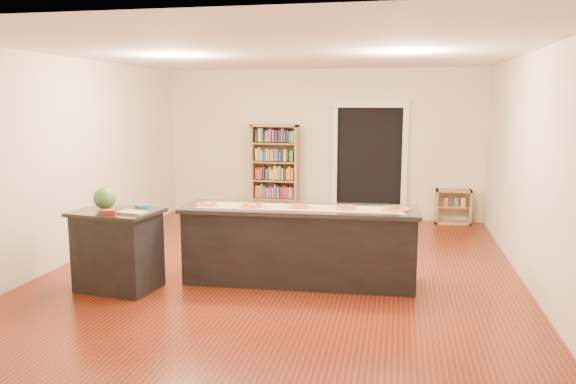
% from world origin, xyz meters
% --- Properties ---
extents(room, '(6.00, 7.00, 2.80)m').
position_xyz_m(room, '(0.00, 0.00, 1.40)').
color(room, beige).
rests_on(room, ground).
extents(doorway, '(1.40, 0.09, 2.21)m').
position_xyz_m(doorway, '(0.90, 3.46, 1.20)').
color(doorway, black).
rests_on(doorway, room).
extents(kitchen_island, '(2.84, 0.77, 0.94)m').
position_xyz_m(kitchen_island, '(0.29, -0.53, 0.47)').
color(kitchen_island, black).
rests_on(kitchen_island, ground).
extents(side_counter, '(0.96, 0.70, 0.94)m').
position_xyz_m(side_counter, '(-1.76, -1.19, 0.48)').
color(side_counter, black).
rests_on(side_counter, ground).
extents(bookshelf, '(0.88, 0.31, 1.77)m').
position_xyz_m(bookshelf, '(-0.87, 3.29, 0.88)').
color(bookshelf, '#A2814F').
rests_on(bookshelf, ground).
extents(low_shelf, '(0.63, 0.27, 0.63)m').
position_xyz_m(low_shelf, '(2.44, 3.32, 0.31)').
color(low_shelf, '#A2814F').
rests_on(low_shelf, ground).
extents(waste_bin, '(0.23, 0.23, 0.34)m').
position_xyz_m(waste_bin, '(-0.33, 3.13, 0.17)').
color(waste_bin, '#5094B3').
rests_on(waste_bin, ground).
extents(kraft_paper, '(2.49, 0.54, 0.00)m').
position_xyz_m(kraft_paper, '(0.29, -0.56, 0.94)').
color(kraft_paper, '#8F6F4A').
rests_on(kraft_paper, kitchen_island).
extents(watermelon, '(0.26, 0.26, 0.26)m').
position_xyz_m(watermelon, '(-1.94, -1.12, 1.07)').
color(watermelon, '#144214').
rests_on(watermelon, side_counter).
extents(cutting_board, '(0.34, 0.26, 0.02)m').
position_xyz_m(cutting_board, '(-1.50, -1.29, 0.96)').
color(cutting_board, tan).
rests_on(cutting_board, side_counter).
extents(package_red, '(0.18, 0.15, 0.06)m').
position_xyz_m(package_red, '(-1.72, -1.42, 0.97)').
color(package_red, maroon).
rests_on(package_red, side_counter).
extents(package_teal, '(0.17, 0.17, 0.06)m').
position_xyz_m(package_teal, '(-1.48, -1.09, 0.98)').
color(package_teal, '#195966').
rests_on(package_teal, side_counter).
extents(pizza_a, '(0.29, 0.29, 0.02)m').
position_xyz_m(pizza_a, '(-0.85, -0.60, 0.95)').
color(pizza_a, '#B98547').
rests_on(pizza_a, kitchen_island).
extents(pizza_b, '(0.31, 0.31, 0.02)m').
position_xyz_m(pizza_b, '(-0.28, -0.60, 0.95)').
color(pizza_b, '#B98547').
rests_on(pizza_b, kitchen_island).
extents(pizza_c, '(0.27, 0.27, 0.02)m').
position_xyz_m(pizza_c, '(0.29, -0.54, 0.95)').
color(pizza_c, '#B98547').
rests_on(pizza_c, kitchen_island).
extents(pizza_d, '(0.29, 0.29, 0.02)m').
position_xyz_m(pizza_d, '(0.85, -0.49, 0.95)').
color(pizza_d, '#B98547').
rests_on(pizza_d, kitchen_island).
extents(pizza_e, '(0.32, 0.32, 0.02)m').
position_xyz_m(pizza_e, '(1.42, -0.46, 0.95)').
color(pizza_e, '#B98547').
rests_on(pizza_e, kitchen_island).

